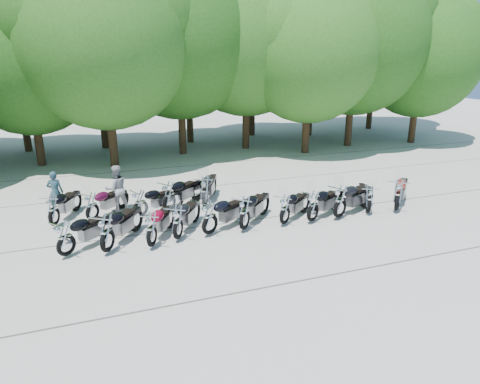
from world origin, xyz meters
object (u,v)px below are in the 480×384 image
object	(u,v)px
motorcycle_12	(92,205)
rider_1	(116,188)
motorcycle_10	(398,194)
motorcycle_11	(53,209)
motorcycle_2	(151,228)
motorcycle_3	(178,221)
motorcycle_5	(245,212)
motorcycle_7	(313,205)
motorcycle_13	(140,202)
motorcycle_0	(65,237)
motorcycle_6	(285,208)
motorcycle_8	(340,201)
motorcycle_1	(107,232)
motorcycle_14	(169,195)
motorcycle_15	(205,191)
motorcycle_4	(210,217)
motorcycle_9	(369,199)
rider_0	(55,192)

from	to	relation	value
motorcycle_12	rider_1	size ratio (longest dim) A/B	1.22
motorcycle_10	motorcycle_11	xyz separation A→B (m)	(-12.04, 2.75, -0.07)
motorcycle_2	motorcycle_3	size ratio (longest dim) A/B	0.99
motorcycle_5	motorcycle_7	bearing A→B (deg)	-138.08
motorcycle_2	motorcycle_13	world-z (taller)	motorcycle_2
motorcycle_0	motorcycle_6	xyz separation A→B (m)	(7.03, 0.08, -0.01)
motorcycle_8	motorcycle_10	bearing A→B (deg)	-115.76
motorcycle_1	motorcycle_6	world-z (taller)	motorcycle_1
motorcycle_10	motorcycle_14	bearing A→B (deg)	26.67
motorcycle_7	motorcycle_15	bearing A→B (deg)	19.76
motorcycle_1	motorcycle_2	size ratio (longest dim) A/B	1.07
motorcycle_2	motorcycle_4	world-z (taller)	motorcycle_4
motorcycle_13	motorcycle_0	bearing A→B (deg)	113.27
motorcycle_5	motorcycle_9	xyz separation A→B (m)	(4.88, -0.03, -0.08)
motorcycle_12	rider_0	xyz separation A→B (m)	(-1.24, 1.47, 0.19)
motorcycle_15	rider_0	bearing A→B (deg)	11.28
motorcycle_14	motorcycle_0	bearing A→B (deg)	88.46
motorcycle_3	motorcycle_15	distance (m)	3.12
motorcycle_3	motorcycle_4	world-z (taller)	motorcycle_4
motorcycle_10	motorcycle_15	xyz separation A→B (m)	(-6.68, 2.87, -0.00)
motorcycle_15	motorcycle_14	bearing A→B (deg)	27.26
motorcycle_3	motorcycle_5	world-z (taller)	motorcycle_5
motorcycle_15	motorcycle_13	bearing A→B (deg)	32.02
rider_1	motorcycle_6	bearing A→B (deg)	133.45
motorcycle_4	motorcycle_2	bearing A→B (deg)	69.34
motorcycle_11	motorcycle_6	bearing A→B (deg)	-173.97
rider_0	motorcycle_13	bearing A→B (deg)	164.11
motorcycle_2	motorcycle_5	xyz separation A→B (m)	(3.11, 0.28, 0.03)
motorcycle_8	motorcycle_10	distance (m)	2.46
motorcycle_7	motorcycle_13	xyz separation A→B (m)	(-5.62, 2.53, -0.06)
motorcycle_3	motorcycle_11	world-z (taller)	motorcycle_3
motorcycle_1	rider_1	xyz separation A→B (m)	(0.58, 3.73, 0.19)
rider_1	motorcycle_3	bearing A→B (deg)	101.15
motorcycle_0	motorcycle_15	distance (m)	5.63
motorcycle_13	motorcycle_5	bearing A→B (deg)	-150.27
motorcycle_6	motorcycle_13	world-z (taller)	motorcycle_6
motorcycle_13	motorcycle_14	bearing A→B (deg)	-100.82
motorcycle_3	motorcycle_10	world-z (taller)	motorcycle_10
motorcycle_3	rider_1	distance (m)	3.86
motorcycle_8	rider_0	distance (m)	10.47
motorcycle_0	motorcycle_1	bearing A→B (deg)	-136.86
motorcycle_13	motorcycle_4	bearing A→B (deg)	-163.97
motorcycle_9	rider_1	distance (m)	9.40
motorcycle_0	motorcycle_14	world-z (taller)	motorcycle_14
motorcycle_6	motorcycle_12	world-z (taller)	motorcycle_6
motorcycle_11	rider_1	xyz separation A→B (m)	(2.17, 0.96, 0.24)
motorcycle_1	motorcycle_7	distance (m)	6.92
motorcycle_9	rider_0	world-z (taller)	rider_0
motorcycle_2	motorcycle_9	bearing A→B (deg)	-148.41
motorcycle_0	motorcycle_2	size ratio (longest dim) A/B	0.98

